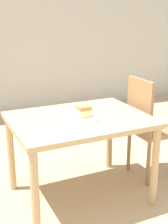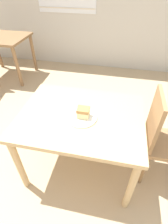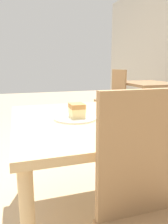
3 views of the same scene
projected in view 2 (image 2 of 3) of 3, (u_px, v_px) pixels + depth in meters
The scene contains 6 objects.
ground_plane at pixel (59, 203), 1.66m from camera, with size 14.00×14.00×0.00m, color tan.
dining_table_near at pixel (81, 123), 1.59m from camera, with size 1.10×0.84×0.73m.
dining_table_far at pixel (2, 44), 3.16m from camera, with size 0.90×0.75×0.76m.
chair_near_window at pixel (161, 138), 1.59m from camera, with size 0.38×0.38×0.97m.
plate at pixel (82, 117), 1.50m from camera, with size 0.26×0.26×0.01m.
cake_slice at pixel (83, 112), 1.47m from camera, with size 0.10×0.09×0.09m.
Camera 2 is at (0.38, -0.65, 1.73)m, focal length 28.00 mm.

